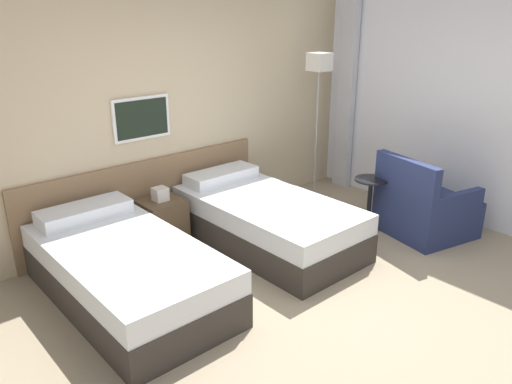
{
  "coord_description": "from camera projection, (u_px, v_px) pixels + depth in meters",
  "views": [
    {
      "loc": [
        -2.91,
        -2.32,
        2.37
      ],
      "look_at": [
        0.16,
        1.15,
        0.66
      ],
      "focal_mm": 35.0,
      "sensor_mm": 36.0,
      "label": 1
    }
  ],
  "objects": [
    {
      "name": "ground_plane",
      "position": [
        331.0,
        303.0,
        4.26
      ],
      "size": [
        16.0,
        16.0,
        0.0
      ],
      "primitive_type": "plane",
      "color": "gray"
    },
    {
      "name": "wall_headboard",
      "position": [
        173.0,
        113.0,
        5.4
      ],
      "size": [
        10.0,
        0.1,
        2.7
      ],
      "color": "#C6B28E",
      "rests_on": "ground_plane"
    },
    {
      "name": "wall_window",
      "position": [
        493.0,
        110.0,
        5.38
      ],
      "size": [
        0.21,
        4.76,
        2.7
      ],
      "color": "white",
      "rests_on": "ground_plane"
    },
    {
      "name": "bed_near_door",
      "position": [
        126.0,
        271.0,
        4.25
      ],
      "size": [
        1.06,
        2.03,
        0.64
      ],
      "color": "#332D28",
      "rests_on": "ground_plane"
    },
    {
      "name": "bed_near_window",
      "position": [
        266.0,
        220.0,
        5.26
      ],
      "size": [
        1.06,
        2.03,
        0.64
      ],
      "color": "#332D28",
      "rests_on": "ground_plane"
    },
    {
      "name": "nightstand",
      "position": [
        162.0,
        221.0,
        5.29
      ],
      "size": [
        0.43,
        0.41,
        0.62
      ],
      "color": "brown",
      "rests_on": "ground_plane"
    },
    {
      "name": "floor_lamp",
      "position": [
        319.0,
        79.0,
        6.06
      ],
      "size": [
        0.24,
        0.24,
        1.87
      ],
      "color": "#9E9993",
      "rests_on": "ground_plane"
    },
    {
      "name": "side_table",
      "position": [
        370.0,
        195.0,
        5.55
      ],
      "size": [
        0.36,
        0.36,
        0.61
      ],
      "color": "black",
      "rests_on": "ground_plane"
    },
    {
      "name": "armchair",
      "position": [
        424.0,
        210.0,
        5.5
      ],
      "size": [
        1.01,
        1.01,
        0.91
      ],
      "rotation": [
        0.0,
        0.0,
        1.34
      ],
      "color": "navy",
      "rests_on": "ground_plane"
    }
  ]
}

